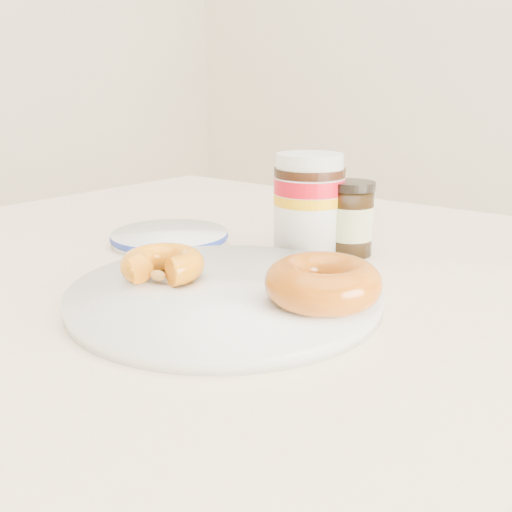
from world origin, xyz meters
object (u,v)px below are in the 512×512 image
Objects in this scene: donut_whole at (323,282)px; plate at (225,293)px; donut_bitten at (163,264)px; dining_table at (357,351)px; nutella_jar at (309,200)px; blue_rim_saucer at (170,237)px; dark_jar at (350,219)px.

plate is at bearing -166.67° from donut_whole.
donut_whole is (0.16, 0.04, 0.00)m from donut_bitten.
dining_table is 0.24m from donut_bitten.
donut_whole reaches higher than donut_bitten.
nutella_jar reaches higher than donut_whole.
dining_table is 13.17× the size of donut_whole.
dining_table is 0.20m from nutella_jar.
donut_bitten is 0.80× the size of donut_whole.
donut_bitten is at bearing -165.37° from donut_whole.
donut_bitten reaches higher than plate.
nutella_jar is at bearing 24.96° from blue_rim_saucer.
dark_jar reaches higher than plate.
plate is 3.59× the size of donut_bitten.
donut_bitten is 0.23m from nutella_jar.
donut_whole is at bearing -53.57° from nutella_jar.
nutella_jar reaches higher than blue_rim_saucer.
dark_jar reaches higher than dining_table.
plate is 0.21m from nutella_jar.
blue_rim_saucer is (-0.20, 0.12, 0.00)m from plate.
plate is at bearing 39.56° from donut_bitten.
nutella_jar is at bearing 150.09° from dining_table.
dining_table is 16.37× the size of donut_bitten.
donut_whole is at bearing -80.42° from dining_table.
blue_rim_saucer is at bearing 162.16° from donut_whole.
plate is 0.23m from dark_jar.
donut_whole is at bearing 13.33° from plate.
dark_jar is (0.05, 0.02, -0.02)m from nutella_jar.
blue_rim_saucer is at bearing -154.74° from dark_jar.
nutella_jar is (-0.11, 0.06, 0.15)m from dining_table.
dark_jar is 0.24m from blue_rim_saucer.
dark_jar is at bearing 112.65° from donut_whole.
donut_whole reaches higher than dining_table.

